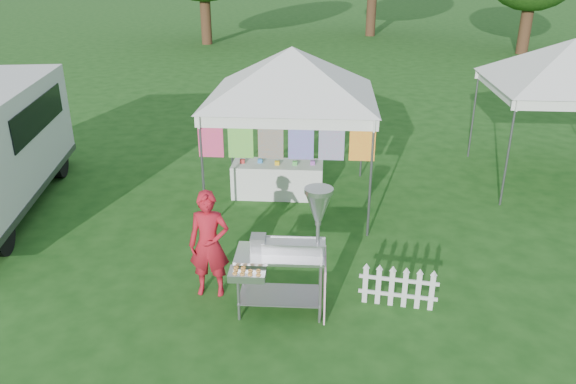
{
  "coord_description": "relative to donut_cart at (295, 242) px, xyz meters",
  "views": [
    {
      "loc": [
        0.69,
        -6.69,
        4.53
      ],
      "look_at": [
        0.09,
        1.33,
        1.1
      ],
      "focal_mm": 35.0,
      "sensor_mm": 36.0,
      "label": 1
    }
  ],
  "objects": [
    {
      "name": "display_table",
      "position": [
        -0.6,
        3.99,
        -0.73
      ],
      "size": [
        1.8,
        0.7,
        0.68
      ],
      "primitive_type": "cube",
      "color": "white",
      "rests_on": "ground"
    },
    {
      "name": "vendor",
      "position": [
        -1.22,
        0.37,
        -0.28
      ],
      "size": [
        0.58,
        0.38,
        1.58
      ],
      "primitive_type": "imported",
      "rotation": [
        0.0,
        0.0,
        0.01
      ],
      "color": "#AB1523",
      "rests_on": "ground"
    },
    {
      "name": "picket_fence",
      "position": [
        1.41,
        0.22,
        -0.78
      ],
      "size": [
        1.07,
        0.17,
        0.56
      ],
      "rotation": [
        0.0,
        0.0,
        -0.14
      ],
      "color": "silver",
      "rests_on": "ground"
    },
    {
      "name": "donut_cart",
      "position": [
        0.0,
        0.0,
        0.0
      ],
      "size": [
        1.3,
        0.9,
        1.81
      ],
      "rotation": [
        0.0,
        0.0,
        0.01
      ],
      "color": "gray",
      "rests_on": "ground"
    },
    {
      "name": "canopy_main",
      "position": [
        -0.3,
        3.74,
        1.92
      ],
      "size": [
        4.24,
        4.24,
        3.45
      ],
      "color": "#59595E",
      "rests_on": "ground"
    },
    {
      "name": "ground",
      "position": [
        -0.3,
        0.25,
        -1.07
      ],
      "size": [
        120.0,
        120.0,
        0.0
      ],
      "primitive_type": "plane",
      "color": "#184513",
      "rests_on": "ground"
    }
  ]
}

